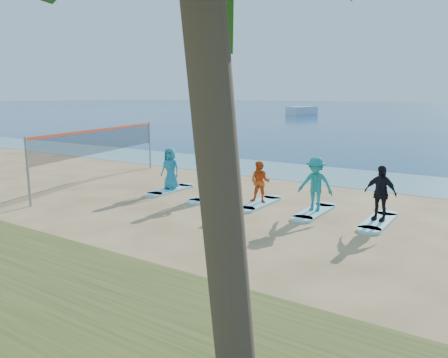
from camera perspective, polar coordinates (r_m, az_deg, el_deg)
The scene contains 14 objects.
ground at distance 14.01m, azimuth -6.63°, elevation -5.45°, with size 600.00×600.00×0.00m, color tan.
shallow_water at distance 22.85m, azimuth 10.52°, elevation 0.81°, with size 600.00×600.00×0.00m, color teal.
volleyball_net at distance 20.32m, azimuth -15.77°, elevation 4.76°, with size 2.38×8.79×2.50m.
boat_offshore_a at distance 91.07m, azimuth 10.13°, elevation 8.21°, with size 2.59×7.90×1.72m, color silver.
surfboard_0 at distance 18.33m, azimuth -6.95°, elevation -1.42°, with size 0.70×2.20×0.09m, color #9CECF2.
student_0 at distance 18.16m, azimuth -7.02°, elevation 1.36°, with size 0.84×0.55×1.71m, color teal.
surfboard_1 at distance 17.07m, azimuth -1.54°, elevation -2.26°, with size 0.70×2.20×0.09m, color #9CECF2.
student_1 at distance 16.87m, azimuth -1.55°, elevation 1.00°, with size 0.69×0.45×1.88m, color black.
surfboard_2 at distance 15.99m, azimuth 4.69°, elevation -3.20°, with size 0.70×2.20×0.09m, color #9CECF2.
student_2 at distance 15.81m, azimuth 4.73°, elevation -0.38°, with size 0.74×0.57×1.51m, color #DE5117.
surfboard_3 at distance 15.12m, azimuth 11.73°, elevation -4.21°, with size 0.70×2.20×0.09m, color #9CECF2.
student_3 at distance 14.91m, azimuth 11.87°, elevation -0.66°, with size 1.18×0.68×1.82m, color teal.
surfboard_4 at distance 14.52m, azimuth 19.50°, elevation -5.25°, with size 0.70×2.20×0.09m, color #9CECF2.
student_4 at distance 14.30m, azimuth 19.73°, elevation -1.74°, with size 1.01×0.42×1.73m, color black.
Camera 1 is at (8.70, -10.26, 3.91)m, focal length 35.00 mm.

